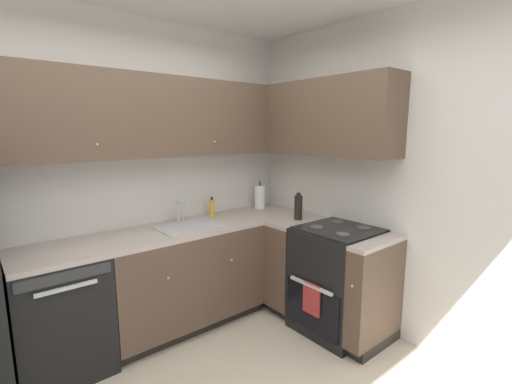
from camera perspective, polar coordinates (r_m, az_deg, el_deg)
wall_back at (r=3.18m, az=-22.08°, el=2.01°), size 3.55×0.05×2.65m
wall_right at (r=3.06m, az=22.46°, el=1.72°), size 0.05×3.23×2.65m
dishwasher at (r=3.00m, az=-28.94°, el=-16.81°), size 0.60×0.63×0.86m
lower_cabinets_back at (r=3.29m, az=-11.54°, el=-13.36°), size 1.35×0.62×0.86m
countertop_back at (r=3.14m, az=-11.84°, el=-5.89°), size 2.55×0.60×0.03m
lower_cabinets_right at (r=3.32m, az=10.33°, el=-13.03°), size 0.62×1.06×0.86m
countertop_right at (r=3.18m, az=10.54°, el=-5.63°), size 0.60×1.06×0.03m
oven_range at (r=3.23m, az=12.99°, el=-13.44°), size 0.68×0.62×1.05m
upper_cabinets_back at (r=3.08m, az=-16.39°, el=11.51°), size 2.23×0.34×0.65m
upper_cabinets_right at (r=3.33m, az=9.47°, el=11.62°), size 0.32×1.59×0.65m
sink at (r=3.15m, az=-10.48°, el=-6.21°), size 0.55×0.40×0.10m
faucet at (r=3.29m, az=-12.25°, el=-2.72°), size 0.07×0.16×0.20m
soap_bottle at (r=3.47m, az=-7.11°, el=-2.53°), size 0.05×0.05×0.19m
paper_towel_roll at (r=3.79m, az=0.63°, el=-0.78°), size 0.11×0.11×0.31m
oil_bottle at (r=3.33m, az=6.82°, el=-2.42°), size 0.08×0.08×0.25m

